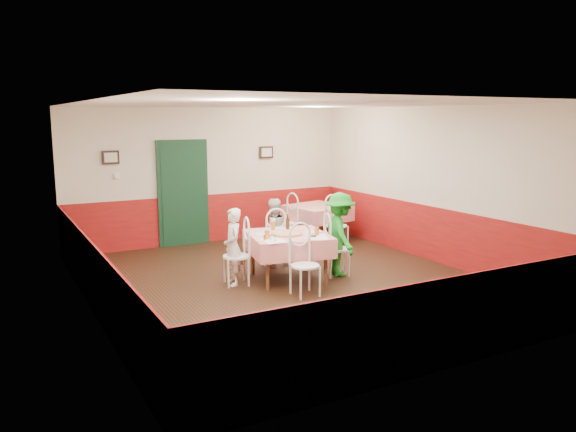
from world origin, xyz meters
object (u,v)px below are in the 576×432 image
chair_right (337,249)px  pizza (287,233)px  second_table (317,223)px  diner_right (340,234)px  chair_near (305,266)px  chair_second_a (286,223)px  glass_a (267,235)px  beer_bottle (288,222)px  chair_left (236,256)px  chair_second_b (337,226)px  chair_far (274,242)px  glass_b (317,231)px  glass_c (273,226)px  diner_far (273,233)px  main_table (288,257)px  wallet (312,236)px

chair_right → pizza: bearing=96.8°
second_table → diner_right: size_ratio=0.81×
chair_near → chair_second_a: size_ratio=1.00×
diner_right → glass_a: bearing=104.0°
beer_bottle → chair_left: bearing=-170.1°
beer_bottle → chair_second_b: bearing=33.6°
chair_right → chair_far: 1.20m
chair_second_a → chair_far: bearing=-46.7°
glass_a → glass_b: glass_a is taller
chair_right → chair_second_b: same height
chair_near → chair_left: bearing=125.0°
glass_b → glass_c: bearing=119.9°
diner_right → beer_bottle: bearing=66.9°
chair_left → pizza: chair_left is taller
chair_near → diner_far: bearing=80.0°
chair_left → glass_a: size_ratio=6.75×
chair_right → pizza: size_ratio=1.85×
pizza → glass_b: 0.47m
chair_right → beer_bottle: 0.93m
chair_right → chair_second_a: bearing=6.9°
chair_near → glass_a: size_ratio=6.75×
main_table → diner_far: (0.18, 0.88, 0.23)m
wallet → diner_right: 0.69m
chair_right → pizza: 0.93m
chair_left → glass_c: bearing=118.1°
chair_left → chair_second_b: size_ratio=1.00×
chair_left → chair_near: size_ratio=1.00×
main_table → chair_near: bearing=-101.3°
chair_far → glass_c: bearing=73.7°
chair_near → diner_far: size_ratio=0.75×
chair_right → wallet: size_ratio=8.18×
chair_far → pizza: (-0.20, -0.87, 0.33)m
main_table → diner_right: diner_right is taller
glass_a → glass_b: (0.81, -0.13, -0.00)m
chair_second_b → chair_far: bearing=-170.2°
diner_right → main_table: bearing=92.1°
main_table → chair_left: chair_left is taller
chair_near → chair_second_a: (1.35, 3.09, 0.00)m
chair_near → glass_c: size_ratio=7.06×
main_table → chair_second_b: (1.94, 1.51, 0.08)m
chair_far → diner_right: 1.26m
second_table → pizza: size_ratio=2.30×
chair_left → main_table: bearing=90.2°
chair_left → diner_right: bearing=90.2°
glass_b → second_table: bearing=58.3°
chair_second_b → diner_far: 1.88m
glass_b → beer_bottle: 0.68m
diner_far → glass_a: bearing=58.5°
chair_left → glass_a: bearing=57.2°
chair_second_a → glass_c: 2.28m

